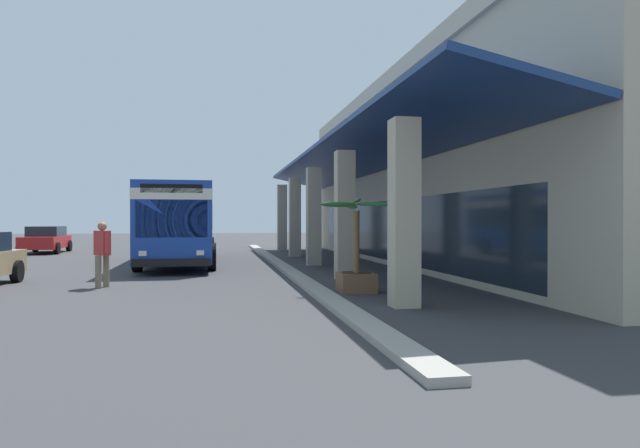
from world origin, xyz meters
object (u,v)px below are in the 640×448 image
Objects in this scene: parked_sedan_red at (46,239)px; pedestrian at (102,250)px; transit_bus at (180,219)px; potted_palm at (356,269)px.

parked_sedan_red is 2.54× the size of pedestrian.
pedestrian is (17.49, 6.27, 0.25)m from parked_sedan_red.
potted_palm is at bearing 25.26° from transit_bus.
potted_palm is (2.12, 6.43, -0.43)m from pedestrian.
potted_palm is at bearing 71.76° from pedestrian.
potted_palm is at bearing 32.94° from parked_sedan_red.
transit_bus reaches higher than potted_palm.
parked_sedan_red is at bearing -139.67° from transit_bus.
transit_bus reaches higher than parked_sedan_red.
potted_palm is (19.61, 12.71, -0.18)m from parked_sedan_red.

